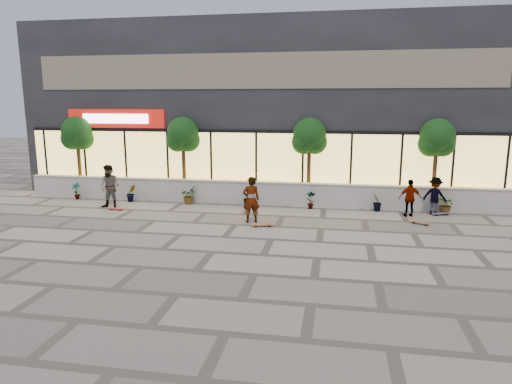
% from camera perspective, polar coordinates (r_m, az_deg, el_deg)
% --- Properties ---
extents(ground, '(80.00, 80.00, 0.00)m').
position_cam_1_polar(ground, '(14.43, -5.53, -7.48)').
color(ground, '#A79F91').
rests_on(ground, ground).
extents(planter_wall, '(22.00, 0.42, 1.04)m').
position_cam_1_polar(planter_wall, '(20.90, -0.43, -0.06)').
color(planter_wall, beige).
rests_on(planter_wall, ground).
extents(retail_building, '(24.00, 9.17, 8.50)m').
position_cam_1_polar(retail_building, '(25.91, 1.80, 10.41)').
color(retail_building, black).
rests_on(retail_building, ground).
extents(shrub_a, '(0.43, 0.29, 0.81)m').
position_cam_1_polar(shrub_a, '(23.49, -21.54, 0.11)').
color(shrub_a, '#133E15').
rests_on(shrub_a, ground).
extents(shrub_b, '(0.57, 0.57, 0.81)m').
position_cam_1_polar(shrub_b, '(22.16, -15.35, -0.13)').
color(shrub_b, '#133E15').
rests_on(shrub_b, ground).
extents(shrub_c, '(0.68, 0.77, 0.81)m').
position_cam_1_polar(shrub_c, '(21.12, -8.46, -0.39)').
color(shrub_c, '#133E15').
rests_on(shrub_c, ground).
extents(shrub_d, '(0.64, 0.64, 0.81)m').
position_cam_1_polar(shrub_d, '(20.41, -0.99, -0.68)').
color(shrub_d, '#133E15').
rests_on(shrub_d, ground).
extents(shrub_e, '(0.46, 0.35, 0.81)m').
position_cam_1_polar(shrub_e, '(20.08, 6.88, -0.96)').
color(shrub_e, '#133E15').
rests_on(shrub_e, ground).
extents(shrub_f, '(0.55, 0.57, 0.81)m').
position_cam_1_polar(shrub_f, '(20.13, 14.87, -1.23)').
color(shrub_f, '#133E15').
rests_on(shrub_f, ground).
extents(shrub_g, '(0.77, 0.84, 0.81)m').
position_cam_1_polar(shrub_g, '(20.56, 22.66, -1.47)').
color(shrub_g, '#133E15').
rests_on(shrub_g, ground).
extents(tree_west, '(1.60, 1.50, 3.92)m').
position_cam_1_polar(tree_west, '(24.49, -21.45, 6.64)').
color(tree_west, '#4E331C').
rests_on(tree_west, ground).
extents(tree_midwest, '(1.60, 1.50, 3.92)m').
position_cam_1_polar(tree_midwest, '(22.13, -9.12, 6.87)').
color(tree_midwest, '#4E331C').
rests_on(tree_midwest, ground).
extents(tree_mideast, '(1.60, 1.50, 3.92)m').
position_cam_1_polar(tree_mideast, '(20.95, 6.70, 6.69)').
color(tree_mideast, '#4E331C').
rests_on(tree_mideast, ground).
extents(tree_east, '(1.60, 1.50, 3.92)m').
position_cam_1_polar(tree_east, '(21.35, 21.68, 6.06)').
color(tree_east, '#4E331C').
rests_on(tree_east, ground).
extents(skater_center, '(0.77, 0.64, 1.81)m').
position_cam_1_polar(skater_center, '(17.58, -0.61, -0.97)').
color(skater_center, silver).
rests_on(skater_center, ground).
extents(skater_left, '(0.98, 0.79, 1.92)m').
position_cam_1_polar(skater_left, '(20.94, -17.79, 0.64)').
color(skater_left, '#948C60').
rests_on(skater_left, ground).
extents(skater_right_near, '(0.94, 0.49, 1.54)m').
position_cam_1_polar(skater_right_near, '(19.54, 18.70, -0.73)').
color(skater_right_near, white).
rests_on(skater_right_near, ground).
extents(skater_right_far, '(1.17, 0.98, 1.57)m').
position_cam_1_polar(skater_right_far, '(20.24, 21.47, -0.47)').
color(skater_right_far, maroon).
rests_on(skater_right_far, ground).
extents(skateboard_center, '(0.88, 0.43, 0.10)m').
position_cam_1_polar(skateboard_center, '(17.14, 0.83, -4.10)').
color(skateboard_center, '#985231').
rests_on(skateboard_center, ground).
extents(skateboard_left, '(0.72, 0.22, 0.09)m').
position_cam_1_polar(skateboard_left, '(20.66, -17.09, -1.99)').
color(skateboard_left, red).
rests_on(skateboard_left, ground).
extents(skateboard_right_near, '(0.78, 0.60, 0.10)m').
position_cam_1_polar(skateboard_right_near, '(18.58, 19.79, -3.58)').
color(skateboard_right_near, brown).
rests_on(skateboard_right_near, ground).
extents(skateboard_right_far, '(0.80, 0.47, 0.09)m').
position_cam_1_polar(skateboard_right_far, '(20.35, 22.13, -2.50)').
color(skateboard_right_far, '#675398').
rests_on(skateboard_right_far, ground).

